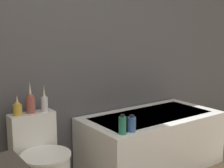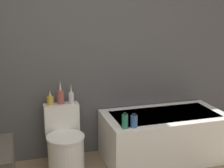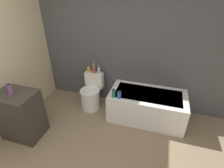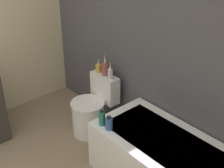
{
  "view_description": "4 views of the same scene",
  "coord_description": "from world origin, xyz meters",
  "px_view_note": "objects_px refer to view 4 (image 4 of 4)",
  "views": [
    {
      "loc": [
        -1.25,
        -0.44,
        1.42
      ],
      "look_at": [
        0.29,
        1.72,
        0.93
      ],
      "focal_mm": 50.0,
      "sensor_mm": 36.0,
      "label": 1
    },
    {
      "loc": [
        -0.74,
        -1.31,
        1.76
      ],
      "look_at": [
        0.12,
        1.55,
        1.01
      ],
      "focal_mm": 50.0,
      "sensor_mm": 36.0,
      "label": 2
    },
    {
      "loc": [
        0.96,
        -0.96,
        2.34
      ],
      "look_at": [
        0.19,
        1.59,
        0.76
      ],
      "focal_mm": 28.0,
      "sensor_mm": 36.0,
      "label": 3
    },
    {
      "loc": [
        2.2,
        -0.06,
        2.38
      ],
      "look_at": [
        0.24,
        1.64,
        0.95
      ],
      "focal_mm": 50.0,
      "sensor_mm": 36.0,
      "label": 4
    }
  ],
  "objects_px": {
    "vase_gold": "(98,67)",
    "shampoo_bottle_short": "(109,123)",
    "bathtub": "(164,163)",
    "vase_silver": "(105,68)",
    "vase_bronze": "(110,73)",
    "toilet": "(92,111)",
    "shampoo_bottle_tall": "(102,118)"
  },
  "relations": [
    {
      "from": "vase_gold",
      "to": "vase_silver",
      "type": "xyz_separation_m",
      "value": [
        0.12,
        0.01,
        0.03
      ]
    },
    {
      "from": "shampoo_bottle_short",
      "to": "toilet",
      "type": "bearing_deg",
      "value": 155.7
    },
    {
      "from": "toilet",
      "to": "vase_bronze",
      "type": "bearing_deg",
      "value": 59.03
    },
    {
      "from": "vase_gold",
      "to": "vase_bronze",
      "type": "relative_size",
      "value": 0.74
    },
    {
      "from": "toilet",
      "to": "shampoo_bottle_tall",
      "type": "height_order",
      "value": "shampoo_bottle_tall"
    },
    {
      "from": "bathtub",
      "to": "shampoo_bottle_short",
      "type": "distance_m",
      "value": 0.65
    },
    {
      "from": "vase_bronze",
      "to": "shampoo_bottle_tall",
      "type": "distance_m",
      "value": 0.7
    },
    {
      "from": "shampoo_bottle_short",
      "to": "vase_gold",
      "type": "bearing_deg",
      "value": 147.13
    },
    {
      "from": "bathtub",
      "to": "toilet",
      "type": "xyz_separation_m",
      "value": [
        -1.16,
        0.03,
        0.01
      ]
    },
    {
      "from": "vase_bronze",
      "to": "bathtub",
      "type": "bearing_deg",
      "value": -11.99
    },
    {
      "from": "vase_silver",
      "to": "vase_bronze",
      "type": "xyz_separation_m",
      "value": [
        0.12,
        -0.02,
        -0.01
      ]
    },
    {
      "from": "toilet",
      "to": "vase_silver",
      "type": "bearing_deg",
      "value": 90.0
    },
    {
      "from": "bathtub",
      "to": "shampoo_bottle_short",
      "type": "xyz_separation_m",
      "value": [
        -0.48,
        -0.28,
        0.34
      ]
    },
    {
      "from": "toilet",
      "to": "vase_bronze",
      "type": "xyz_separation_m",
      "value": [
        0.12,
        0.19,
        0.49
      ]
    },
    {
      "from": "vase_gold",
      "to": "vase_silver",
      "type": "relative_size",
      "value": 0.64
    },
    {
      "from": "toilet",
      "to": "shampoo_bottle_short",
      "type": "xyz_separation_m",
      "value": [
        0.68,
        -0.3,
        0.32
      ]
    },
    {
      "from": "vase_silver",
      "to": "bathtub",
      "type": "bearing_deg",
      "value": -11.78
    },
    {
      "from": "vase_silver",
      "to": "shampoo_bottle_short",
      "type": "bearing_deg",
      "value": -37.45
    },
    {
      "from": "bathtub",
      "to": "vase_silver",
      "type": "distance_m",
      "value": 1.29
    },
    {
      "from": "shampoo_bottle_tall",
      "to": "shampoo_bottle_short",
      "type": "xyz_separation_m",
      "value": [
        0.1,
        0.0,
        -0.01
      ]
    },
    {
      "from": "vase_bronze",
      "to": "shampoo_bottle_tall",
      "type": "bearing_deg",
      "value": -47.52
    },
    {
      "from": "vase_gold",
      "to": "vase_bronze",
      "type": "height_order",
      "value": "vase_bronze"
    },
    {
      "from": "vase_silver",
      "to": "vase_bronze",
      "type": "distance_m",
      "value": 0.12
    },
    {
      "from": "toilet",
      "to": "vase_gold",
      "type": "relative_size",
      "value": 4.08
    },
    {
      "from": "toilet",
      "to": "vase_bronze",
      "type": "distance_m",
      "value": 0.54
    },
    {
      "from": "vase_gold",
      "to": "shampoo_bottle_short",
      "type": "xyz_separation_m",
      "value": [
        0.79,
        -0.51,
        -0.15
      ]
    },
    {
      "from": "vase_gold",
      "to": "shampoo_bottle_short",
      "type": "bearing_deg",
      "value": -32.87
    },
    {
      "from": "shampoo_bottle_tall",
      "to": "bathtub",
      "type": "bearing_deg",
      "value": 25.71
    },
    {
      "from": "toilet",
      "to": "vase_silver",
      "type": "height_order",
      "value": "vase_silver"
    },
    {
      "from": "toilet",
      "to": "shampoo_bottle_tall",
      "type": "xyz_separation_m",
      "value": [
        0.57,
        -0.31,
        0.33
      ]
    },
    {
      "from": "shampoo_bottle_tall",
      "to": "vase_gold",
      "type": "bearing_deg",
      "value": 143.23
    },
    {
      "from": "bathtub",
      "to": "vase_gold",
      "type": "bearing_deg",
      "value": 169.53
    }
  ]
}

